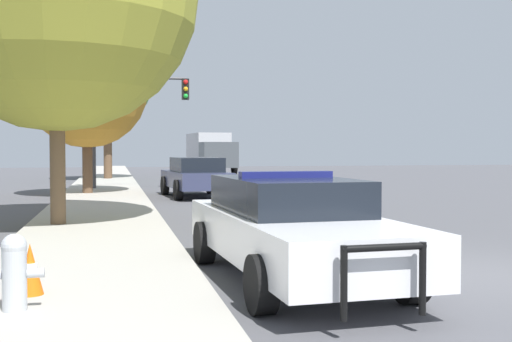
{
  "coord_description": "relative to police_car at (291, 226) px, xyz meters",
  "views": [
    {
      "loc": [
        -4.75,
        -8.1,
        1.78
      ],
      "look_at": [
        -0.4,
        11.34,
        1.08
      ],
      "focal_mm": 45.0,
      "sensor_mm": 36.0,
      "label": 1
    }
  ],
  "objects": [
    {
      "name": "ground_plane",
      "position": [
        2.4,
        -0.23,
        -0.74
      ],
      "size": [
        110.0,
        110.0,
        0.0
      ],
      "primitive_type": "plane",
      "color": "#4F4F54"
    },
    {
      "name": "sidewalk_left",
      "position": [
        -2.7,
        -0.23,
        -0.67
      ],
      "size": [
        3.0,
        110.0,
        0.13
      ],
      "color": "#ADA89E",
      "rests_on": "ground_plane"
    },
    {
      "name": "police_car",
      "position": [
        0.0,
        0.0,
        0.0
      ],
      "size": [
        2.22,
        5.35,
        1.47
      ],
      "rotation": [
        0.0,
        0.0,
        3.19
      ],
      "color": "white",
      "rests_on": "ground_plane"
    },
    {
      "name": "fire_hydrant",
      "position": [
        -3.33,
        -1.48,
        -0.19
      ],
      "size": [
        0.58,
        0.26,
        0.79
      ],
      "color": "#B7BCC1",
      "rests_on": "sidewalk_left"
    },
    {
      "name": "traffic_light",
      "position": [
        -1.44,
        19.19,
        2.82
      ],
      "size": [
        4.06,
        0.35,
        4.79
      ],
      "color": "#424247",
      "rests_on": "sidewalk_left"
    },
    {
      "name": "car_background_midblock",
      "position": [
        0.63,
        15.11,
        0.04
      ],
      "size": [
        2.33,
        4.73,
        1.46
      ],
      "rotation": [
        0.0,
        0.0,
        0.08
      ],
      "color": "#333856",
      "rests_on": "ground_plane"
    },
    {
      "name": "box_truck",
      "position": [
        4.62,
        38.15,
        0.86
      ],
      "size": [
        2.86,
        7.75,
        2.91
      ],
      "rotation": [
        0.0,
        0.0,
        3.19
      ],
      "color": "#474C51",
      "rests_on": "ground_plane"
    },
    {
      "name": "tree_sidewalk_mid",
      "position": [
        -3.26,
        16.31,
        3.32
      ],
      "size": [
        4.51,
        4.51,
        6.19
      ],
      "color": "brown",
      "rests_on": "sidewalk_left"
    },
    {
      "name": "tree_sidewalk_far",
      "position": [
        -2.6,
        28.18,
        4.81
      ],
      "size": [
        5.0,
        5.0,
        7.94
      ],
      "color": "brown",
      "rests_on": "sidewalk_left"
    },
    {
      "name": "traffic_cone",
      "position": [
        -3.27,
        -0.77,
        -0.31
      ],
      "size": [
        0.29,
        0.29,
        0.58
      ],
      "color": "orange",
      "rests_on": "sidewalk_left"
    }
  ]
}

